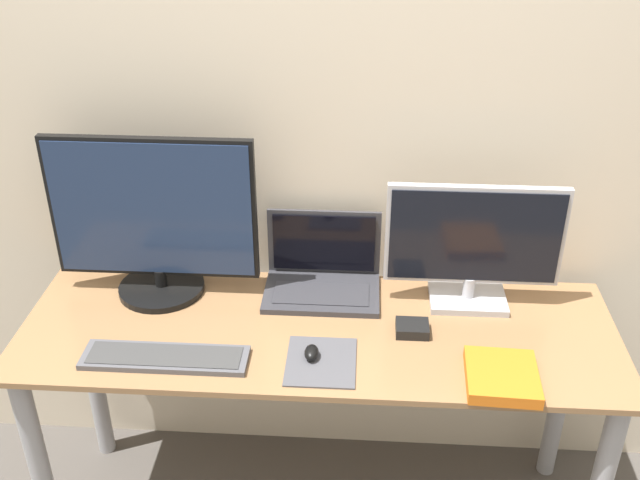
{
  "coord_description": "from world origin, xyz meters",
  "views": [
    {
      "loc": [
        0.12,
        -1.43,
        2.02
      ],
      "look_at": [
        -0.0,
        0.38,
        0.98
      ],
      "focal_mm": 42.0,
      "sensor_mm": 36.0,
      "label": 1
    }
  ],
  "objects_px": {
    "monitor_right": "(474,245)",
    "power_brick": "(412,328)",
    "book": "(502,377)",
    "monitor_left": "(154,221)",
    "laptop": "(322,272)",
    "mouse": "(312,353)",
    "keyboard": "(165,358)"
  },
  "relations": [
    {
      "from": "power_brick",
      "to": "monitor_right",
      "type": "bearing_deg",
      "value": 44.76
    },
    {
      "from": "laptop",
      "to": "mouse",
      "type": "relative_size",
      "value": 5.61
    },
    {
      "from": "laptop",
      "to": "power_brick",
      "type": "relative_size",
      "value": 3.76
    },
    {
      "from": "monitor_left",
      "to": "laptop",
      "type": "distance_m",
      "value": 0.52
    },
    {
      "from": "monitor_right",
      "to": "book",
      "type": "height_order",
      "value": "monitor_right"
    },
    {
      "from": "laptop",
      "to": "book",
      "type": "distance_m",
      "value": 0.64
    },
    {
      "from": "monitor_right",
      "to": "power_brick",
      "type": "bearing_deg",
      "value": -135.24
    },
    {
      "from": "monitor_right",
      "to": "book",
      "type": "distance_m",
      "value": 0.41
    },
    {
      "from": "monitor_right",
      "to": "keyboard",
      "type": "relative_size",
      "value": 1.14
    },
    {
      "from": "monitor_left",
      "to": "power_brick",
      "type": "xyz_separation_m",
      "value": [
        0.76,
        -0.17,
        -0.23
      ]
    },
    {
      "from": "laptop",
      "to": "keyboard",
      "type": "distance_m",
      "value": 0.55
    },
    {
      "from": "monitor_left",
      "to": "book",
      "type": "xyz_separation_m",
      "value": [
        0.98,
        -0.37,
        -0.22
      ]
    },
    {
      "from": "mouse",
      "to": "laptop",
      "type": "bearing_deg",
      "value": 89.03
    },
    {
      "from": "book",
      "to": "monitor_left",
      "type": "bearing_deg",
      "value": 159.51
    },
    {
      "from": "monitor_left",
      "to": "power_brick",
      "type": "distance_m",
      "value": 0.81
    },
    {
      "from": "monitor_right",
      "to": "keyboard",
      "type": "bearing_deg",
      "value": -158.14
    },
    {
      "from": "book",
      "to": "power_brick",
      "type": "relative_size",
      "value": 2.24
    },
    {
      "from": "monitor_left",
      "to": "monitor_right",
      "type": "bearing_deg",
      "value": 0.0
    },
    {
      "from": "monitor_right",
      "to": "power_brick",
      "type": "distance_m",
      "value": 0.3
    },
    {
      "from": "mouse",
      "to": "monitor_left",
      "type": "bearing_deg",
      "value": 147.81
    },
    {
      "from": "monitor_left",
      "to": "book",
      "type": "bearing_deg",
      "value": -20.49
    },
    {
      "from": "laptop",
      "to": "keyboard",
      "type": "xyz_separation_m",
      "value": [
        -0.4,
        -0.38,
        -0.05
      ]
    },
    {
      "from": "monitor_left",
      "to": "book",
      "type": "relative_size",
      "value": 2.93
    },
    {
      "from": "monitor_right",
      "to": "laptop",
      "type": "bearing_deg",
      "value": 174.34
    },
    {
      "from": "laptop",
      "to": "book",
      "type": "bearing_deg",
      "value": -39.92
    },
    {
      "from": "keyboard",
      "to": "monitor_left",
      "type": "bearing_deg",
      "value": 105.42
    },
    {
      "from": "mouse",
      "to": "power_brick",
      "type": "distance_m",
      "value": 0.3
    },
    {
      "from": "keyboard",
      "to": "mouse",
      "type": "xyz_separation_m",
      "value": [
        0.39,
        0.03,
        0.01
      ]
    },
    {
      "from": "monitor_right",
      "to": "laptop",
      "type": "distance_m",
      "value": 0.46
    },
    {
      "from": "monitor_left",
      "to": "monitor_right",
      "type": "relative_size",
      "value": 1.19
    },
    {
      "from": "laptop",
      "to": "power_brick",
      "type": "height_order",
      "value": "laptop"
    },
    {
      "from": "monitor_right",
      "to": "power_brick",
      "type": "relative_size",
      "value": 5.5
    }
  ]
}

